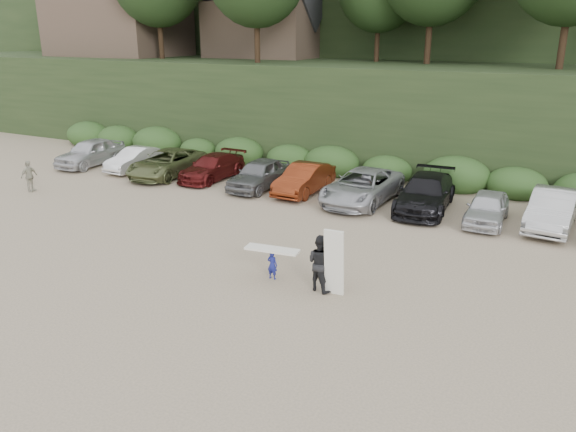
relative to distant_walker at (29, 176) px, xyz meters
The scene contains 5 objects.
ground 15.46m from the distant_walker, 14.77° to the right, with size 120.00×120.00×0.00m, color tan.
parked_cars 18.50m from the distant_walker, 19.20° to the left, with size 40.07×6.06×1.65m.
distant_walker is the anchor object (origin of this frame).
child_surfer 16.85m from the distant_walker, 12.68° to the right, with size 1.89×0.75×1.10m.
adult_surfer 18.65m from the distant_walker, 11.61° to the right, with size 1.40×0.94×2.23m.
Camera 1 is at (9.97, -15.00, 8.06)m, focal length 35.00 mm.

